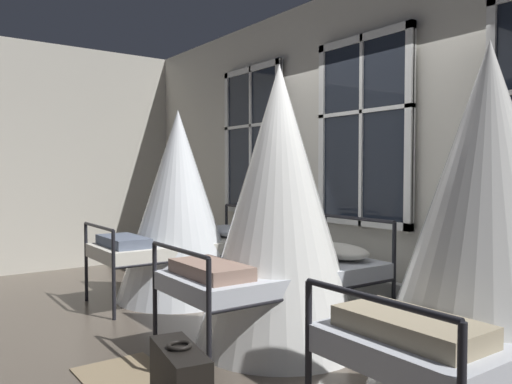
{
  "coord_description": "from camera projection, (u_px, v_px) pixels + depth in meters",
  "views": [
    {
      "loc": [
        3.26,
        -2.59,
        1.42
      ],
      "look_at": [
        -0.29,
        0.0,
        1.24
      ],
      "focal_mm": 35.42,
      "sensor_mm": 36.0,
      "label": 1
    }
  ],
  "objects": [
    {
      "name": "back_wall_with_windows",
      "position": [
        370.0,
        151.0,
        4.83
      ],
      "size": [
        8.66,
        0.1,
        3.24
      ],
      "primitive_type": "cube",
      "color": "beige",
      "rests_on": "ground"
    },
    {
      "name": "rug_second",
      "position": [
        128.0,
        378.0,
        3.45
      ],
      "size": [
        0.8,
        0.56,
        0.01
      ],
      "primitive_type": "cube",
      "rotation": [
        0.0,
        0.0,
        0.0
      ],
      "color": "#8E7A5B",
      "rests_on": "ground"
    },
    {
      "name": "window_bank",
      "position": [
        361.0,
        203.0,
        4.78
      ],
      "size": [
        4.72,
        0.1,
        2.63
      ],
      "color": "black",
      "rests_on": "ground"
    },
    {
      "name": "cot_second",
      "position": [
        279.0,
        209.0,
        4.13
      ],
      "size": [
        1.39,
        1.87,
        2.29
      ],
      "rotation": [
        0.0,
        0.0,
        1.55
      ],
      "color": "black",
      "rests_on": "ground"
    },
    {
      "name": "cot_first",
      "position": [
        179.0,
        207.0,
        5.67
      ],
      "size": [
        1.39,
        1.86,
        2.11
      ],
      "rotation": [
        0.0,
        0.0,
        1.56
      ],
      "color": "black",
      "rests_on": "ground"
    },
    {
      "name": "cot_third",
      "position": [
        487.0,
        242.0,
        2.75
      ],
      "size": [
        1.39,
        1.86,
        2.13
      ],
      "rotation": [
        0.0,
        0.0,
        1.56
      ],
      "color": "black",
      "rests_on": "ground"
    },
    {
      "name": "ground",
      "position": [
        276.0,
        341.0,
        4.21
      ],
      "size": [
        18.47,
        18.47,
        0.0
      ],
      "primitive_type": "plane",
      "color": "brown"
    }
  ]
}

